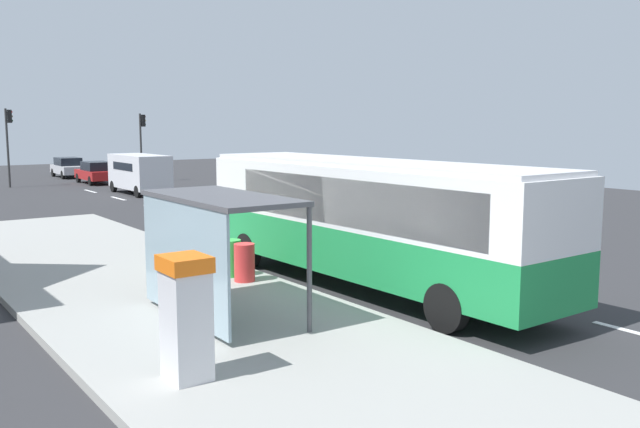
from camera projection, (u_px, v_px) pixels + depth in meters
name	position (u px, v px, depth m)	size (l,w,h in m)	color
ground_plane	(192.00, 220.00, 29.13)	(56.00, 92.00, 0.04)	#2D2D30
sidewalk_platform	(161.00, 297.00, 15.75)	(6.20, 30.00, 0.18)	#999993
lane_stripe_seg_1	(455.00, 286.00, 17.20)	(0.16, 2.20, 0.01)	silver
lane_stripe_seg_2	(336.00, 255.00, 21.22)	(0.16, 2.20, 0.01)	silver
lane_stripe_seg_3	(256.00, 234.00, 25.25)	(0.16, 2.20, 0.01)	silver
lane_stripe_seg_4	(197.00, 219.00, 29.27)	(0.16, 2.20, 0.01)	silver
lane_stripe_seg_5	(153.00, 207.00, 33.29)	(0.16, 2.20, 0.01)	silver
lane_stripe_seg_6	(118.00, 198.00, 37.31)	(0.16, 2.20, 0.01)	silver
lane_stripe_seg_7	(90.00, 191.00, 41.34)	(0.16, 2.20, 0.01)	silver
bus	(367.00, 215.00, 16.76)	(2.71, 11.05, 3.21)	#1E8C47
white_van	(140.00, 171.00, 39.71)	(2.05, 5.20, 2.30)	silver
sedan_near	(96.00, 172.00, 46.61)	(1.91, 4.44, 1.52)	#A51919
sedan_far	(69.00, 167.00, 52.04)	(1.93, 4.44, 1.52)	#B7B7BC
ticket_machine	(186.00, 317.00, 10.34)	(0.66, 0.76, 1.94)	silver
recycling_bin_red	(244.00, 262.00, 16.91)	(0.52, 0.52, 0.95)	red
recycling_bin_green	(231.00, 258.00, 17.47)	(0.52, 0.52, 0.95)	green
recycling_bin_yellow	(219.00, 254.00, 18.04)	(0.52, 0.52, 0.95)	yellow
traffic_light_near_side	(142.00, 136.00, 47.81)	(0.49, 0.28, 4.82)	#2D2D2D
traffic_light_far_side	(9.00, 135.00, 43.45)	(0.49, 0.28, 5.08)	#2D2D2D
bus_shelter	(207.00, 225.00, 13.46)	(1.80, 4.00, 2.50)	#4C4C51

